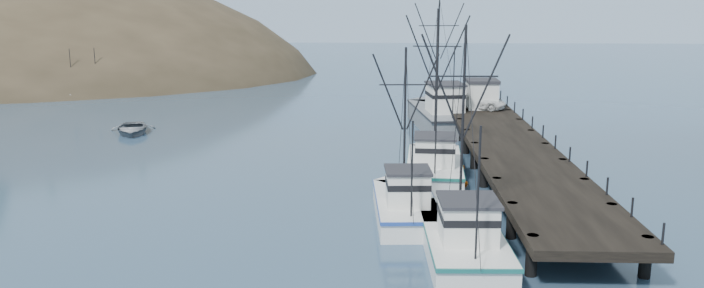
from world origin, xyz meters
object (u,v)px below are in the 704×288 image
(trawler_mid, at_px, (405,204))
(trawler_far, at_px, (434,164))
(trawler_near, at_px, (462,236))
(motorboat, at_px, (132,133))
(pier_shed, at_px, (482,94))
(pier, at_px, (510,147))
(work_vessel, at_px, (440,115))
(pickup_truck, at_px, (478,101))

(trawler_mid, relative_size, trawler_far, 0.84)
(trawler_near, relative_size, motorboat, 1.99)
(trawler_near, height_order, pier_shed, trawler_near)
(pier, distance_m, work_vessel, 16.92)
(motorboat, bearing_deg, trawler_near, -63.12)
(pier, xyz_separation_m, work_vessel, (-3.79, 16.48, -0.46))
(pier, distance_m, trawler_near, 17.97)
(pier, height_order, motorboat, pier)
(pier_shed, bearing_deg, pickup_truck, -133.94)
(pickup_truck, bearing_deg, pier, -158.36)
(trawler_mid, distance_m, pier_shed, 28.84)
(trawler_near, bearing_deg, work_vessel, 87.14)
(trawler_mid, xyz_separation_m, work_vessel, (4.38, 28.17, 0.41))
(work_vessel, bearing_deg, pier_shed, -9.73)
(pier, xyz_separation_m, trawler_far, (-5.73, -2.07, -0.87))
(trawler_near, bearing_deg, motorboat, 133.30)
(trawler_near, xyz_separation_m, trawler_mid, (-2.70, 5.40, -0.00))
(trawler_mid, relative_size, work_vessel, 0.67)
(work_vessel, bearing_deg, trawler_far, -95.97)
(trawler_far, relative_size, motorboat, 2.07)
(trawler_far, xyz_separation_m, work_vessel, (1.94, 18.55, 0.41))
(trawler_near, bearing_deg, trawler_mid, 116.60)
(trawler_far, bearing_deg, pier, 19.85)
(pickup_truck, bearing_deg, work_vessel, 94.26)
(trawler_near, distance_m, pier_shed, 33.47)
(trawler_near, relative_size, trawler_mid, 1.15)
(pier_shed, height_order, motorboat, pier_shed)
(work_vessel, distance_m, pickup_truck, 4.00)
(motorboat, bearing_deg, trawler_mid, -60.22)
(pier_shed, bearing_deg, trawler_near, -99.67)
(trawler_far, height_order, work_vessel, work_vessel)
(pier, height_order, trawler_mid, trawler_mid)
(pier_shed, bearing_deg, trawler_far, -108.17)
(pier, distance_m, motorboat, 35.16)
(pier, bearing_deg, work_vessel, 102.97)
(trawler_far, bearing_deg, motorboat, 152.54)
(trawler_mid, distance_m, trawler_far, 9.93)
(trawler_mid, bearing_deg, work_vessel, 81.16)
(pickup_truck, bearing_deg, trawler_far, -176.68)
(trawler_far, bearing_deg, work_vessel, 84.03)
(pier_shed, distance_m, motorboat, 33.49)
(trawler_near, xyz_separation_m, trawler_far, (-0.26, 15.02, 0.00))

